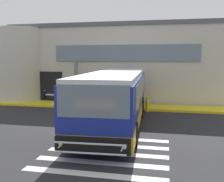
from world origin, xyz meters
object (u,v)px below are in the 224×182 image
(passenger_near_column, at_px, (82,92))
(passenger_by_doorway, at_px, (99,91))
(passenger_at_curb_edge, at_px, (109,92))
(safety_bollard_yellow, at_px, (147,105))
(entry_support_column, at_px, (76,82))
(bus_main_foreground, at_px, (115,99))

(passenger_near_column, height_order, passenger_by_doorway, same)
(passenger_at_curb_edge, relative_size, safety_bollard_yellow, 1.86)
(passenger_near_column, height_order, safety_bollard_yellow, passenger_near_column)
(entry_support_column, relative_size, passenger_at_curb_edge, 1.86)
(bus_main_foreground, relative_size, passenger_by_doorway, 6.50)
(bus_main_foreground, height_order, passenger_near_column, bus_main_foreground)
(entry_support_column, distance_m, bus_main_foreground, 6.85)
(entry_support_column, relative_size, passenger_by_doorway, 1.86)
(entry_support_column, xyz_separation_m, safety_bollard_yellow, (5.39, -1.80, -1.26))
(bus_main_foreground, bearing_deg, safety_bollard_yellow, 70.25)
(passenger_near_column, relative_size, passenger_at_curb_edge, 1.00)
(passenger_near_column, distance_m, passenger_at_curb_edge, 1.91)
(passenger_near_column, bearing_deg, entry_support_column, 125.38)
(passenger_by_doorway, bearing_deg, passenger_near_column, -144.12)
(entry_support_column, bearing_deg, passenger_at_curb_edge, -13.37)
(passenger_by_doorway, relative_size, passenger_at_curb_edge, 1.00)
(passenger_near_column, bearing_deg, passenger_at_curb_edge, 15.08)
(entry_support_column, relative_size, bus_main_foreground, 0.29)
(safety_bollard_yellow, bearing_deg, passenger_at_curb_edge, 156.92)
(passenger_by_doorway, bearing_deg, passenger_at_curb_edge, -17.89)
(bus_main_foreground, relative_size, passenger_at_curb_edge, 6.50)
(bus_main_foreground, bearing_deg, passenger_near_column, 126.74)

